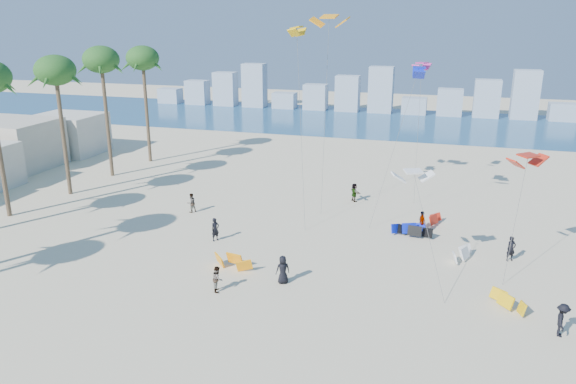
# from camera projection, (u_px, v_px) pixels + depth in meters

# --- Properties ---
(ground) EXTENTS (220.00, 220.00, 0.00)m
(ground) POSITION_uv_depth(u_px,v_px,m) (142.00, 363.00, 27.72)
(ground) COLOR beige
(ground) RESTS_ON ground
(ocean) EXTENTS (220.00, 220.00, 0.00)m
(ocean) POSITION_uv_depth(u_px,v_px,m) (364.00, 121.00, 93.56)
(ocean) COLOR navy
(ocean) RESTS_ON ground
(kitesurfer_near) EXTENTS (0.75, 0.81, 1.86)m
(kitesurfer_near) POSITION_uv_depth(u_px,v_px,m) (215.00, 230.00, 42.75)
(kitesurfer_near) COLOR black
(kitesurfer_near) RESTS_ON ground
(kitesurfer_mid) EXTENTS (0.88, 0.99, 1.69)m
(kitesurfer_mid) POSITION_uv_depth(u_px,v_px,m) (218.00, 279.00, 34.84)
(kitesurfer_mid) COLOR gray
(kitesurfer_mid) RESTS_ON ground
(kitesurfers_far) EXTENTS (29.34, 21.41, 1.92)m
(kitesurfers_far) POSITION_uv_depth(u_px,v_px,m) (375.00, 237.00, 41.32)
(kitesurfers_far) COLOR black
(kitesurfers_far) RESTS_ON ground
(grounded_kites) EXTENTS (20.70, 15.95, 0.95)m
(grounded_kites) POSITION_uv_depth(u_px,v_px,m) (400.00, 248.00, 40.58)
(grounded_kites) COLOR orange
(grounded_kites) RESTS_ON ground
(flying_kites) EXTENTS (33.10, 24.03, 17.52)m
(flying_kites) POSITION_uv_depth(u_px,v_px,m) (438.00, 80.00, 41.80)
(flying_kites) COLOR white
(flying_kites) RESTS_ON ground
(palm_row) EXTENTS (8.18, 44.80, 14.93)m
(palm_row) POSITION_uv_depth(u_px,v_px,m) (0.00, 77.00, 44.67)
(palm_row) COLOR brown
(palm_row) RESTS_ON ground
(distant_skyline) EXTENTS (85.00, 3.00, 8.40)m
(distant_skyline) POSITION_uv_depth(u_px,v_px,m) (367.00, 95.00, 102.10)
(distant_skyline) COLOR #9EADBF
(distant_skyline) RESTS_ON ground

